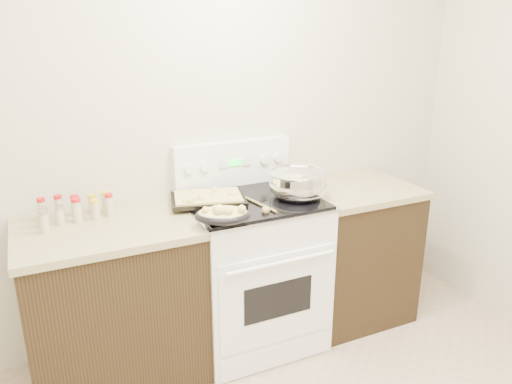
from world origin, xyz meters
TOP-DOWN VIEW (x-y plane):
  - room_shell at (0.00, 0.00)m, footprint 4.10×3.60m
  - counter_left at (-0.48, 1.43)m, footprint 0.93×0.67m
  - counter_right at (1.08, 1.43)m, footprint 0.73×0.67m
  - kitchen_range at (0.35, 1.42)m, footprint 0.78×0.73m
  - mixing_bowl at (0.61, 1.34)m, footprint 0.41×0.41m
  - roasting_pan at (0.05, 1.14)m, footprint 0.34×0.29m
  - baking_sheet at (0.10, 1.50)m, footprint 0.48×0.39m
  - wooden_spoon at (0.33, 1.23)m, footprint 0.08×0.28m
  - blue_ladle at (0.68, 1.30)m, footprint 0.14×0.28m
  - spice_jars at (-0.62, 1.57)m, footprint 0.38×0.23m

SIDE VIEW (x-z plane):
  - counter_left at x=-0.48m, z-range 0.00..0.92m
  - counter_right at x=1.08m, z-range 0.00..0.92m
  - kitchen_range at x=0.35m, z-range -0.12..1.10m
  - wooden_spoon at x=0.33m, z-range 0.93..0.98m
  - baking_sheet at x=0.10m, z-range 0.93..0.99m
  - blue_ladle at x=0.68m, z-range 0.93..1.03m
  - spice_jars at x=-0.62m, z-range 0.91..1.05m
  - roasting_pan at x=0.05m, z-range 0.94..1.05m
  - mixing_bowl at x=0.61m, z-range 0.92..1.13m
  - room_shell at x=0.00m, z-range 0.33..3.08m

